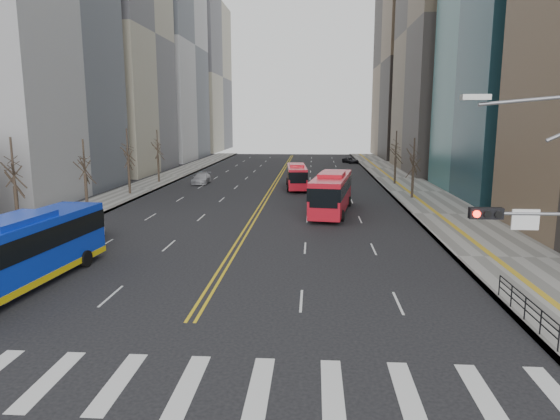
{
  "coord_description": "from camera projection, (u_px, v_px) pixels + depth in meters",
  "views": [
    {
      "loc": [
        5.22,
        -14.83,
        8.6
      ],
      "look_at": [
        3.44,
        11.46,
        3.79
      ],
      "focal_mm": 32.0,
      "sensor_mm": 36.0,
      "label": 1
    }
  ],
  "objects": [
    {
      "name": "centerline",
      "position": [
        277.0,
        181.0,
        70.43
      ],
      "size": [
        0.55,
        100.0,
        0.01
      ],
      "color": "gold",
      "rests_on": "ground"
    },
    {
      "name": "street_trees",
      "position": [
        190.0,
        157.0,
        49.96
      ],
      "size": [
        35.2,
        47.2,
        7.6
      ],
      "color": "#30251D",
      "rests_on": "ground"
    },
    {
      "name": "red_bus_far",
      "position": [
        297.0,
        175.0,
        62.45
      ],
      "size": [
        3.0,
        9.87,
        3.13
      ],
      "color": "red",
      "rests_on": "ground"
    },
    {
      "name": "pedestrian_railing",
      "position": [
        525.0,
        304.0,
        21.24
      ],
      "size": [
        0.06,
        6.06,
        1.02
      ],
      "color": "black",
      "rests_on": "sidewalk_right"
    },
    {
      "name": "crosswalk",
      "position": [
        153.0,
        384.0,
        16.45
      ],
      "size": [
        26.7,
        4.0,
        0.01
      ],
      "color": "silver",
      "rests_on": "ground"
    },
    {
      "name": "car_dark_far",
      "position": [
        351.0,
        160.0,
        98.76
      ],
      "size": [
        3.48,
        4.56,
        1.15
      ],
      "primitive_type": "imported",
      "rotation": [
        0.0,
        0.0,
        0.44
      ],
      "color": "black",
      "rests_on": "ground"
    },
    {
      "name": "ground",
      "position": [
        153.0,
        384.0,
        16.45
      ],
      "size": [
        220.0,
        220.0,
        0.0
      ],
      "primitive_type": "plane",
      "color": "black"
    },
    {
      "name": "car_white",
      "position": [
        94.0,
        230.0,
        36.31
      ],
      "size": [
        2.47,
        3.94,
        1.23
      ],
      "primitive_type": "imported",
      "rotation": [
        0.0,
        0.0,
        0.34
      ],
      "color": "silver",
      "rests_on": "ground"
    },
    {
      "name": "sidewalk_right",
      "position": [
        417.0,
        192.0,
        59.44
      ],
      "size": [
        7.0,
        130.0,
        0.15
      ],
      "primitive_type": "cube",
      "color": "slate",
      "rests_on": "ground"
    },
    {
      "name": "red_bus_near",
      "position": [
        332.0,
        190.0,
        46.12
      ],
      "size": [
        4.46,
        12.25,
        3.78
      ],
      "color": "red",
      "rests_on": "ground"
    },
    {
      "name": "sidewalk_left",
      "position": [
        138.0,
        189.0,
        61.7
      ],
      "size": [
        5.0,
        130.0,
        0.15
      ],
      "primitive_type": "cube",
      "color": "slate",
      "rests_on": "ground"
    },
    {
      "name": "office_towers",
      "position": [
        283.0,
        21.0,
        79.38
      ],
      "size": [
        83.0,
        134.0,
        58.0
      ],
      "color": "#9C9C9F",
      "rests_on": "ground"
    },
    {
      "name": "car_silver",
      "position": [
        202.0,
        178.0,
        67.29
      ],
      "size": [
        2.05,
        4.95,
        1.43
      ],
      "primitive_type": "imported",
      "rotation": [
        0.0,
        0.0,
        0.01
      ],
      "color": "#A7A7AD",
      "rests_on": "ground"
    },
    {
      "name": "blue_bus",
      "position": [
        15.0,
        252.0,
        25.24
      ],
      "size": [
        3.84,
        13.24,
        3.78
      ],
      "color": "#0D33CE",
      "rests_on": "ground"
    },
    {
      "name": "car_dark_mid",
      "position": [
        344.0,
        188.0,
        58.4
      ],
      "size": [
        2.14,
        3.87,
        1.25
      ],
      "primitive_type": "imported",
      "rotation": [
        0.0,
        0.0,
        -0.19
      ],
      "color": "black",
      "rests_on": "ground"
    }
  ]
}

